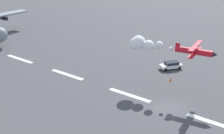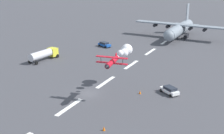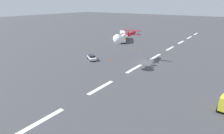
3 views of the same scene
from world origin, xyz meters
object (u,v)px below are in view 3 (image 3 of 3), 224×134
Objects in this scene: traffic_cone_near at (135,49)px; traffic_cone_far at (111,59)px; stunt_biplane_red at (121,38)px; semi_truck_orange at (123,36)px; followme_car_yellow at (92,57)px.

traffic_cone_near and traffic_cone_far have the same top height.
semi_truck_orange is at bearing -149.03° from stunt_biplane_red.
stunt_biplane_red is 37.05m from semi_truck_orange.
traffic_cone_near is at bearing -164.32° from stunt_biplane_red.
traffic_cone_far is at bearing 1.56° from traffic_cone_near.
followme_car_yellow is (32.22, 8.88, -1.33)m from semi_truck_orange.
traffic_cone_near is at bearing 165.69° from followme_car_yellow.
stunt_biplane_red is 3.15× the size of followme_car_yellow.
followme_car_yellow is 6.10× the size of traffic_cone_near.
stunt_biplane_red is at bearing 94.62° from followme_car_yellow.
followme_car_yellow is 19.65m from traffic_cone_near.
traffic_cone_far is (-2.74, 5.30, -0.44)m from followme_car_yellow.
followme_car_yellow reaches higher than traffic_cone_far.
followme_car_yellow is at bearing -85.38° from stunt_biplane_red.
semi_truck_orange reaches higher than followme_car_yellow.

